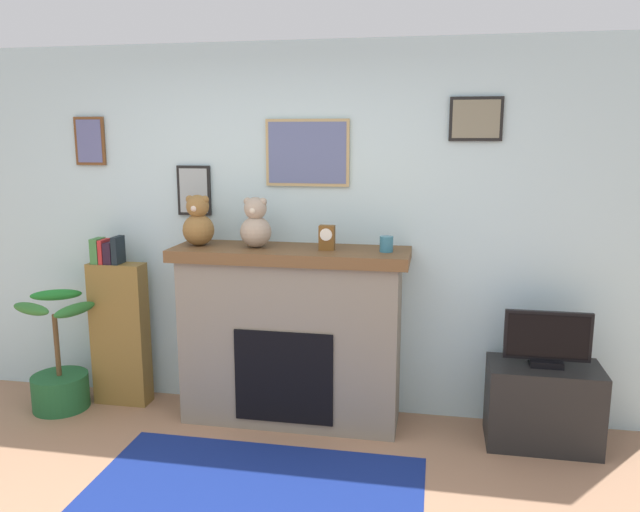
# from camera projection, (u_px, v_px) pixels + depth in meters

# --- Properties ---
(back_wall) EXTENTS (5.20, 0.15, 2.60)m
(back_wall) POSITION_uv_depth(u_px,v_px,m) (285.00, 230.00, 4.47)
(back_wall) COLOR silver
(back_wall) RESTS_ON ground_plane
(fireplace) EXTENTS (1.60, 0.52, 1.23)m
(fireplace) POSITION_uv_depth(u_px,v_px,m) (291.00, 334.00, 4.30)
(fireplace) COLOR gray
(fireplace) RESTS_ON ground_plane
(bookshelf) EXTENTS (0.41, 0.16, 1.26)m
(bookshelf) POSITION_uv_depth(u_px,v_px,m) (120.00, 329.00, 4.58)
(bookshelf) COLOR brown
(bookshelf) RESTS_ON ground_plane
(potted_plant) EXTENTS (0.55, 0.54, 0.86)m
(potted_plant) POSITION_uv_depth(u_px,v_px,m) (60.00, 376.00, 4.53)
(potted_plant) COLOR #1E592D
(potted_plant) RESTS_ON ground_plane
(tv_stand) EXTENTS (0.70, 0.40, 0.53)m
(tv_stand) POSITION_uv_depth(u_px,v_px,m) (543.00, 405.00, 4.00)
(tv_stand) COLOR black
(tv_stand) RESTS_ON ground_plane
(television) EXTENTS (0.53, 0.14, 0.36)m
(television) POSITION_uv_depth(u_px,v_px,m) (547.00, 340.00, 3.91)
(television) COLOR black
(television) RESTS_ON tv_stand
(area_rug) EXTENTS (1.90, 1.01, 0.01)m
(area_rug) POSITION_uv_depth(u_px,v_px,m) (256.00, 487.00, 3.54)
(area_rug) COLOR navy
(area_rug) RESTS_ON ground_plane
(candle_jar) EXTENTS (0.09, 0.09, 0.10)m
(candle_jar) POSITION_uv_depth(u_px,v_px,m) (386.00, 244.00, 4.04)
(candle_jar) COLOR teal
(candle_jar) RESTS_ON fireplace
(mantel_clock) EXTENTS (0.10, 0.08, 0.16)m
(mantel_clock) POSITION_uv_depth(u_px,v_px,m) (327.00, 238.00, 4.10)
(mantel_clock) COLOR brown
(mantel_clock) RESTS_ON fireplace
(teddy_bear_cream) EXTENTS (0.22, 0.22, 0.35)m
(teddy_bear_cream) POSITION_uv_depth(u_px,v_px,m) (198.00, 223.00, 4.25)
(teddy_bear_cream) COLOR olive
(teddy_bear_cream) RESTS_ON fireplace
(teddy_bear_brown) EXTENTS (0.21, 0.21, 0.34)m
(teddy_bear_brown) POSITION_uv_depth(u_px,v_px,m) (256.00, 225.00, 4.18)
(teddy_bear_brown) COLOR tan
(teddy_bear_brown) RESTS_ON fireplace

